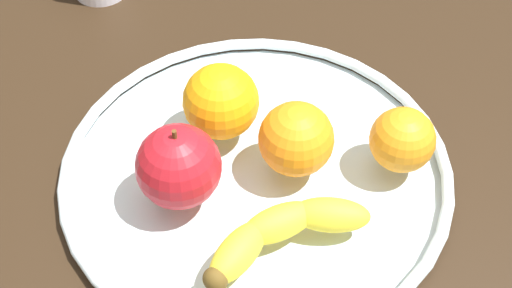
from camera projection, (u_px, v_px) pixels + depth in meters
The scene contains 7 objects.
ground_plane at pixel (256, 188), 73.44cm from camera, with size 132.59×132.59×4.00cm, color black.
fruit_bowl at pixel (256, 170), 71.26cm from camera, with size 38.73×38.73×1.80cm.
banana at pixel (280, 232), 63.36cm from camera, with size 16.38×8.96×3.21cm.
apple at pixel (179, 167), 65.24cm from camera, with size 7.94×7.94×8.74cm.
orange_front_right at pixel (296, 139), 67.92cm from camera, with size 7.27×7.27×7.27cm, color orange.
orange_back_right at pixel (221, 101), 70.97cm from camera, with size 7.65×7.65×7.65cm, color orange.
orange_front_left at pixel (402, 140), 68.46cm from camera, with size 6.36×6.36×6.36cm, color orange.
Camera 1 is at (6.91, 44.79, 55.97)cm, focal length 50.53 mm.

